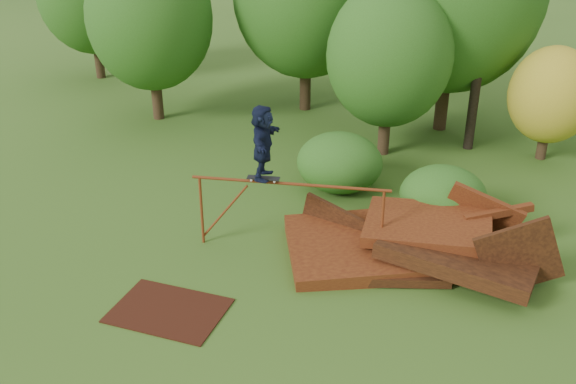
# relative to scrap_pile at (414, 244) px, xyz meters

# --- Properties ---
(ground) EXTENTS (240.00, 240.00, 0.00)m
(ground) POSITION_rel_scrap_pile_xyz_m (-1.71, -2.81, -0.34)
(ground) COLOR #2D5116
(ground) RESTS_ON ground
(scrap_pile) EXTENTS (5.91, 3.87, 1.94)m
(scrap_pile) POSITION_rel_scrap_pile_xyz_m (0.00, 0.00, 0.00)
(scrap_pile) COLOR #43180C
(scrap_pile) RESTS_ON ground
(grind_rail) EXTENTS (4.15, 0.52, 1.61)m
(grind_rail) POSITION_rel_scrap_pile_xyz_m (-2.59, -0.38, 0.93)
(grind_rail) COLOR maroon
(grind_rail) RESTS_ON ground
(skateboard) EXTENTS (0.69, 0.25, 0.07)m
(skateboard) POSITION_rel_scrap_pile_xyz_m (-3.14, -0.44, 1.33)
(skateboard) COLOR black
(skateboard) RESTS_ON grind_rail
(skater) EXTENTS (0.61, 1.49, 1.56)m
(skater) POSITION_rel_scrap_pile_xyz_m (-3.14, -0.44, 2.12)
(skater) COLOR black
(skater) RESTS_ON skateboard
(flat_plate) EXTENTS (2.13, 1.58, 0.03)m
(flat_plate) POSITION_rel_scrap_pile_xyz_m (-4.15, -3.12, -0.32)
(flat_plate) COLOR #33150B
(flat_plate) RESTS_ON ground
(tree_0) EXTENTS (3.98, 3.98, 5.61)m
(tree_0) POSITION_rel_scrap_pile_xyz_m (-9.18, 6.67, 2.98)
(tree_0) COLOR black
(tree_0) RESTS_ON ground
(tree_2) EXTENTS (3.48, 3.48, 4.90)m
(tree_2) POSITION_rel_scrap_pile_xyz_m (-1.46, 5.66, 2.56)
(tree_2) COLOR black
(tree_2) RESTS_ON ground
(tree_4) EXTENTS (2.35, 2.35, 3.24)m
(tree_4) POSITION_rel_scrap_pile_xyz_m (2.96, 6.52, 1.55)
(tree_4) COLOR black
(tree_4) RESTS_ON ground
(shrub_left) EXTENTS (2.19, 2.02, 1.52)m
(shrub_left) POSITION_rel_scrap_pile_xyz_m (-2.20, 2.88, 0.42)
(shrub_left) COLOR #295216
(shrub_left) RESTS_ON ground
(shrub_right) EXTENTS (1.99, 1.83, 1.41)m
(shrub_right) POSITION_rel_scrap_pile_xyz_m (0.45, 1.71, 0.37)
(shrub_right) COLOR #295216
(shrub_right) RESTS_ON ground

